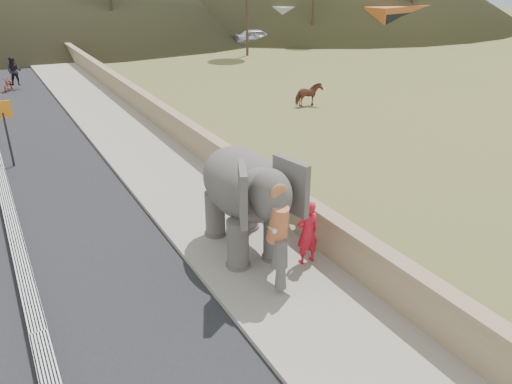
{
  "coord_description": "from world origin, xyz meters",
  "views": [
    {
      "loc": [
        -5.06,
        -8.24,
        6.58
      ],
      "look_at": [
        0.2,
        1.17,
        1.7
      ],
      "focal_mm": 35.0,
      "sensor_mm": 36.0,
      "label": 1
    }
  ],
  "objects": [
    {
      "name": "cow",
      "position": [
        9.64,
        12.52,
        0.59
      ],
      "size": [
        1.4,
        0.64,
        1.19
      ],
      "primitive_type": "imported",
      "rotation": [
        0.0,
        0.0,
        1.57
      ],
      "color": "brown",
      "rests_on": "ground"
    },
    {
      "name": "walkway",
      "position": [
        0.0,
        10.0,
        0.07
      ],
      "size": [
        3.0,
        120.0,
        0.15
      ],
      "primitive_type": "cube",
      "color": "#9E9687",
      "rests_on": "ground"
    },
    {
      "name": "median",
      "position": [
        -5.0,
        10.0,
        0.11
      ],
      "size": [
        0.35,
        120.0,
        0.22
      ],
      "primitive_type": "cube",
      "color": "black",
      "rests_on": "ground"
    },
    {
      "name": "road",
      "position": [
        -5.0,
        10.0,
        0.01
      ],
      "size": [
        7.0,
        120.0,
        0.03
      ],
      "primitive_type": "cube",
      "color": "black",
      "rests_on": "ground"
    },
    {
      "name": "signboard",
      "position": [
        -4.5,
        10.64,
        1.64
      ],
      "size": [
        0.6,
        0.08,
        2.4
      ],
      "color": "#2D2D33",
      "rests_on": "ground"
    },
    {
      "name": "bus_orange",
      "position": [
        33.98,
        30.31,
        1.55
      ],
      "size": [
        11.27,
        4.47,
        3.1
      ],
      "primitive_type": "cube",
      "rotation": [
        0.0,
        0.0,
        1.75
      ],
      "color": "#CD6124",
      "rests_on": "ground"
    },
    {
      "name": "motorcyclist",
      "position": [
        -3.25,
        23.92,
        0.76
      ],
      "size": [
        1.45,
        1.69,
        1.9
      ],
      "color": "#97250D",
      "rests_on": "ground"
    },
    {
      "name": "bus_white",
      "position": [
        26.52,
        35.49,
        1.55
      ],
      "size": [
        11.21,
        3.7,
        3.1
      ],
      "primitive_type": "cube",
      "rotation": [
        0.0,
        0.0,
        1.68
      ],
      "color": "beige",
      "rests_on": "ground"
    },
    {
      "name": "ground",
      "position": [
        0.0,
        0.0,
        0.0
      ],
      "size": [
        160.0,
        160.0,
        0.0
      ],
      "primitive_type": "plane",
      "color": "olive",
      "rests_on": "ground"
    },
    {
      "name": "distant_car",
      "position": [
        18.21,
        33.01,
        0.72
      ],
      "size": [
        4.49,
        2.56,
        1.44
      ],
      "primitive_type": "imported",
      "rotation": [
        0.0,
        0.0,
        1.36
      ],
      "color": "#BBBBC2",
      "rests_on": "ground"
    },
    {
      "name": "parapet",
      "position": [
        1.65,
        10.0,
        0.55
      ],
      "size": [
        0.3,
        120.0,
        1.1
      ],
      "primitive_type": "cube",
      "color": "tan",
      "rests_on": "ground"
    },
    {
      "name": "trees",
      "position": [
        1.86,
        26.77,
        3.75
      ],
      "size": [
        47.8,
        43.75,
        8.76
      ],
      "color": "#473828",
      "rests_on": "ground"
    },
    {
      "name": "elephant_and_man",
      "position": [
        0.02,
        1.43,
        1.48
      ],
      "size": [
        2.37,
        3.88,
        2.68
      ],
      "color": "#625D59",
      "rests_on": "ground"
    }
  ]
}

